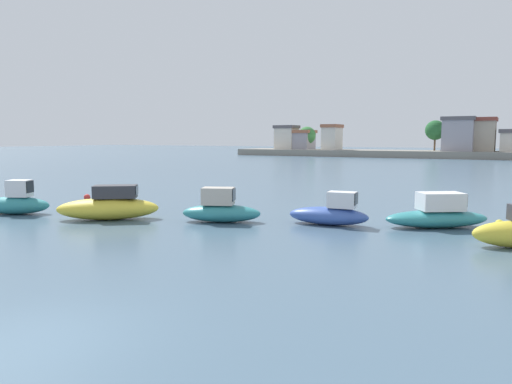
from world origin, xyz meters
name	(u,v)px	position (x,y,z in m)	size (l,w,h in m)	color
ground_plane	(39,340)	(0.00, 0.00, 0.00)	(400.00, 400.00, 0.00)	#476075
moored_boat_0	(15,203)	(-14.64, 9.57, 0.59)	(3.86, 2.79, 1.77)	teal
moored_boat_1	(109,207)	(-9.16, 10.72, 0.63)	(4.87, 4.19, 1.66)	yellow
moored_boat_2	(221,210)	(-4.06, 12.73, 0.58)	(3.94, 2.65, 1.62)	teal
moored_boat_3	(330,213)	(0.69, 14.50, 0.53)	(3.77, 1.68, 1.53)	#3856A8
moored_boat_4	(438,215)	(5.03, 16.19, 0.57)	(4.67, 3.77, 1.54)	teal
mooring_buoy_1	(499,224)	(7.43, 17.32, 0.19)	(0.37, 0.37, 0.37)	yellow
mooring_buoy_3	(87,197)	(-15.64, 15.13, 0.20)	(0.40, 0.40, 0.40)	red
distant_shoreline	(441,147)	(-5.61, 95.32, 2.08)	(98.82, 11.11, 8.00)	gray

